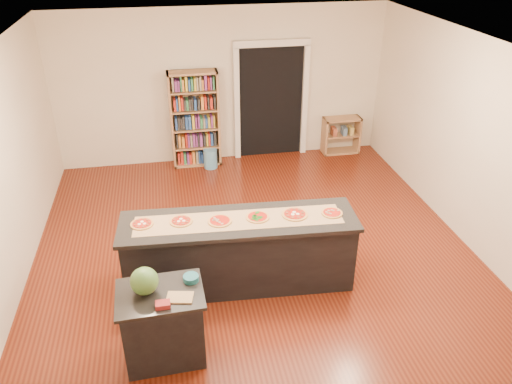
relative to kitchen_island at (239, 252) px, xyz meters
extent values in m
cube|color=beige|center=(0.31, 0.33, 0.93)|extent=(6.00, 7.00, 2.80)
cube|color=#612210|center=(0.31, 0.33, -0.47)|extent=(6.00, 7.00, 0.01)
cube|color=white|center=(0.31, 0.33, 2.33)|extent=(6.00, 7.00, 0.01)
cube|color=black|center=(1.21, 3.81, 0.58)|extent=(1.20, 0.02, 2.10)
cube|color=silver|center=(0.56, 3.77, 0.58)|extent=(0.10, 0.08, 2.10)
cube|color=silver|center=(1.86, 3.77, 0.58)|extent=(0.10, 0.08, 2.10)
cube|color=silver|center=(1.21, 3.77, 1.68)|extent=(1.40, 0.08, 0.12)
cube|color=black|center=(0.00, 0.00, -0.03)|extent=(2.76, 0.69, 0.89)
cube|color=black|center=(0.00, 0.00, 0.44)|extent=(2.84, 0.77, 0.05)
cube|color=black|center=(-0.96, -1.05, -0.07)|extent=(0.79, 0.55, 0.81)
cube|color=black|center=(-0.96, -1.05, 0.36)|extent=(0.86, 0.63, 0.04)
cube|color=#AF8055|center=(-0.24, 3.62, 0.41)|extent=(0.88, 0.31, 1.76)
cube|color=#AF8055|center=(2.58, 3.62, -0.11)|extent=(0.72, 0.31, 0.72)
cylinder|color=#599CC6|center=(-0.01, 3.40, -0.29)|extent=(0.25, 0.25, 0.36)
cube|color=#94724C|center=(0.00, 0.00, 0.47)|extent=(2.49, 0.60, 0.00)
sphere|color=#144214|center=(-1.09, -1.01, 0.52)|extent=(0.28, 0.28, 0.28)
cube|color=tan|center=(-0.77, -1.17, 0.39)|extent=(0.28, 0.22, 0.02)
cube|color=maroon|center=(-0.93, -1.26, 0.40)|extent=(0.14, 0.10, 0.05)
cylinder|color=#195966|center=(-0.64, -0.92, 0.41)|extent=(0.16, 0.16, 0.06)
cylinder|color=tan|center=(-1.13, 0.11, 0.48)|extent=(0.27, 0.27, 0.02)
cylinder|color=#A5190C|center=(-1.13, 0.11, 0.49)|extent=(0.22, 0.22, 0.00)
cylinder|color=tan|center=(-0.68, 0.08, 0.48)|extent=(0.27, 0.27, 0.02)
cylinder|color=#A5190C|center=(-0.68, 0.08, 0.49)|extent=(0.22, 0.22, 0.00)
cylinder|color=tan|center=(-0.23, 0.00, 0.48)|extent=(0.27, 0.27, 0.02)
cylinder|color=#A5190C|center=(-0.23, 0.00, 0.49)|extent=(0.22, 0.22, 0.00)
cylinder|color=tan|center=(0.23, 0.01, 0.48)|extent=(0.28, 0.28, 0.02)
cylinder|color=#A5190C|center=(0.23, 0.01, 0.49)|extent=(0.23, 0.23, 0.00)
cylinder|color=tan|center=(0.68, -0.01, 0.48)|extent=(0.31, 0.31, 0.02)
cylinder|color=#A5190C|center=(0.68, -0.01, 0.49)|extent=(0.25, 0.25, 0.00)
cylinder|color=tan|center=(1.13, -0.07, 0.48)|extent=(0.27, 0.27, 0.02)
cylinder|color=#A5190C|center=(1.13, -0.07, 0.49)|extent=(0.22, 0.22, 0.00)
camera|label=1|loc=(-0.73, -4.98, 3.62)|focal=35.00mm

